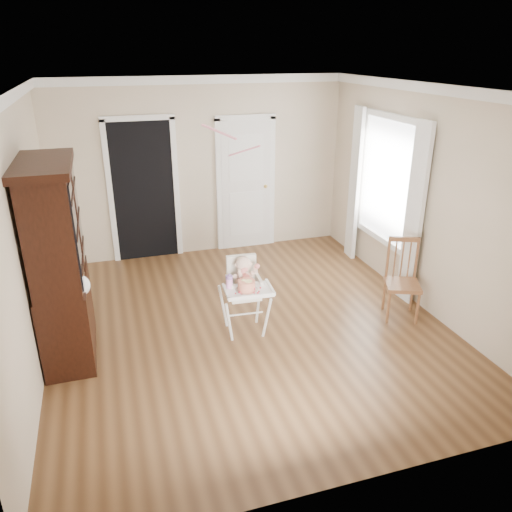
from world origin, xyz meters
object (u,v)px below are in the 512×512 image
object	(u,v)px
china_cabinet	(59,263)
dining_chair	(402,282)
cake	(247,285)
high_chair	(244,287)
sippy_cup	(229,282)

from	to	relation	value
china_cabinet	dining_chair	world-z (taller)	china_cabinet
dining_chair	cake	bearing A→B (deg)	-157.30
high_chair	sippy_cup	xyz separation A→B (m)	(-0.20, -0.10, 0.15)
cake	high_chair	bearing A→B (deg)	81.13
dining_chair	sippy_cup	bearing A→B (deg)	-160.13
cake	china_cabinet	world-z (taller)	china_cabinet
cake	china_cabinet	size ratio (longest dim) A/B	0.12
china_cabinet	dining_chair	size ratio (longest dim) A/B	2.14
sippy_cup	dining_chair	distance (m)	2.14
china_cabinet	high_chair	bearing A→B (deg)	-5.23
sippy_cup	china_cabinet	xyz separation A→B (m)	(-1.71, 0.28, 0.33)
dining_chair	china_cabinet	bearing A→B (deg)	-163.19
sippy_cup	dining_chair	size ratio (longest dim) A/B	0.19
china_cabinet	cake	bearing A→B (deg)	-11.55
high_chair	cake	distance (m)	0.25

